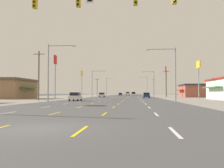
# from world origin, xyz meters

# --- Properties ---
(ground_plane) EXTENTS (572.00, 572.00, 0.00)m
(ground_plane) POSITION_xyz_m (0.00, 66.00, 0.00)
(ground_plane) COLOR #4C4C4F
(lot_apron_left) EXTENTS (28.00, 440.00, 0.01)m
(lot_apron_left) POSITION_xyz_m (-24.75, 66.00, 0.00)
(lot_apron_left) COLOR gray
(lot_apron_left) RESTS_ON ground
(lot_apron_right) EXTENTS (28.00, 440.00, 0.01)m
(lot_apron_right) POSITION_xyz_m (24.75, 66.00, 0.00)
(lot_apron_right) COLOR gray
(lot_apron_right) RESTS_ON ground
(lane_markings) EXTENTS (10.64, 227.60, 0.01)m
(lane_markings) POSITION_xyz_m (0.00, 104.50, 0.01)
(lane_markings) COLOR white
(lane_markings) RESTS_ON ground
(signal_span_wire) EXTENTS (26.50, 0.52, 9.90)m
(signal_span_wire) POSITION_xyz_m (0.39, 7.62, 5.78)
(signal_span_wire) COLOR brown
(signal_span_wire) RESTS_ON ground
(hatchback_far_left_nearest) EXTENTS (1.72, 3.90, 1.54)m
(hatchback_far_left_nearest) POSITION_xyz_m (-6.91, 33.85, 0.78)
(hatchback_far_left_nearest) COLOR white
(hatchback_far_left_nearest) RESTS_ON ground
(hatchback_far_right_near) EXTENTS (1.72, 3.90, 1.54)m
(hatchback_far_right_near) POSITION_xyz_m (7.16, 58.45, 0.78)
(hatchback_far_right_near) COLOR navy
(hatchback_far_right_near) RESTS_ON ground
(hatchback_far_left_mid) EXTENTS (1.72, 3.90, 1.54)m
(hatchback_far_left_mid) POSITION_xyz_m (-6.78, 69.19, 0.78)
(hatchback_far_left_mid) COLOR silver
(hatchback_far_left_mid) RESTS_ON ground
(hatchback_inner_right_midfar) EXTENTS (1.72, 3.90, 1.54)m
(hatchback_inner_right_midfar) POSITION_xyz_m (3.47, 101.41, 0.78)
(hatchback_inner_right_midfar) COLOR white
(hatchback_inner_right_midfar) RESTS_ON ground
(suv_inner_right_far) EXTENTS (1.98, 4.90, 1.98)m
(suv_inner_right_far) POSITION_xyz_m (3.37, 120.72, 1.03)
(suv_inner_right_far) COLOR black
(suv_inner_right_far) RESTS_ON ground
(hatchback_inner_left_farther) EXTENTS (1.72, 3.90, 1.54)m
(hatchback_inner_left_farther) POSITION_xyz_m (-3.63, 121.01, 0.78)
(hatchback_inner_left_farther) COLOR navy
(hatchback_inner_left_farther) RESTS_ON ground
(suv_center_turn_farthest) EXTENTS (1.98, 4.90, 1.98)m
(suv_center_turn_farthest) POSITION_xyz_m (0.21, 124.58, 1.03)
(suv_center_turn_farthest) COLOR white
(suv_center_turn_farthest) RESTS_ON ground
(storefront_left_row_1) EXTENTS (10.02, 13.39, 4.99)m
(storefront_left_row_1) POSITION_xyz_m (-27.04, 49.05, 2.53)
(storefront_left_row_1) COLOR #8C6B4C
(storefront_left_row_1) RESTS_ON ground
(storefront_right_row_2) EXTENTS (12.09, 12.41, 4.42)m
(storefront_right_row_2) POSITION_xyz_m (25.23, 75.65, 2.24)
(storefront_right_row_2) COLOR #A35642
(storefront_right_row_2) RESTS_ON ground
(pole_sign_left_row_1) EXTENTS (0.24, 1.64, 10.29)m
(pole_sign_left_row_1) POSITION_xyz_m (-14.67, 45.65, 7.56)
(pole_sign_left_row_1) COLOR gray
(pole_sign_left_row_1) RESTS_ON ground
(pole_sign_left_row_2) EXTENTS (0.24, 2.23, 9.47)m
(pole_sign_left_row_2) POSITION_xyz_m (-15.00, 76.03, 7.28)
(pole_sign_left_row_2) COLOR gray
(pole_sign_left_row_2) RESTS_ON ground
(pole_sign_right_row_1) EXTENTS (0.24, 2.77, 8.41)m
(pole_sign_right_row_1) POSITION_xyz_m (17.73, 44.44, 6.61)
(pole_sign_right_row_1) COLOR gray
(pole_sign_right_row_1) RESTS_ON ground
(pole_sign_right_row_2) EXTENTS (0.24, 2.16, 10.65)m
(pole_sign_right_row_2) POSITION_xyz_m (14.64, 75.66, 8.12)
(pole_sign_right_row_2) COLOR gray
(pole_sign_right_row_2) RESTS_ON ground
(streetlight_left_row_0) EXTENTS (4.68, 0.26, 9.37)m
(streetlight_left_row_0) POSITION_xyz_m (-9.63, 28.60, 5.51)
(streetlight_left_row_0) COLOR gray
(streetlight_left_row_0) RESTS_ON ground
(streetlight_right_row_0) EXTENTS (4.67, 0.26, 8.53)m
(streetlight_right_row_0) POSITION_xyz_m (9.59, 28.60, 5.07)
(streetlight_right_row_0) COLOR gray
(streetlight_right_row_0) RESTS_ON ground
(streetlight_left_row_1) EXTENTS (4.49, 0.26, 8.94)m
(streetlight_left_row_1) POSITION_xyz_m (-9.64, 69.79, 5.26)
(streetlight_left_row_1) COLOR gray
(streetlight_left_row_1) RESTS_ON ground
(streetlight_right_row_1) EXTENTS (3.79, 0.26, 8.60)m
(streetlight_right_row_1) POSITION_xyz_m (9.75, 69.79, 5.01)
(streetlight_right_row_1) COLOR gray
(streetlight_right_row_1) RESTS_ON ground
(streetlight_left_row_2) EXTENTS (3.43, 0.26, 8.99)m
(streetlight_left_row_2) POSITION_xyz_m (-9.82, 110.99, 5.17)
(streetlight_left_row_2) COLOR gray
(streetlight_left_row_2) RESTS_ON ground
(streetlight_right_row_2) EXTENTS (4.16, 0.26, 9.55)m
(streetlight_right_row_2) POSITION_xyz_m (9.72, 110.99, 5.54)
(streetlight_right_row_2) COLOR gray
(streetlight_right_row_2) RESTS_ON ground
(utility_pole_left_row_0) EXTENTS (2.20, 0.26, 9.53)m
(utility_pole_left_row_0) POSITION_xyz_m (-14.51, 35.44, 4.96)
(utility_pole_left_row_0) COLOR brown
(utility_pole_left_row_0) RESTS_ON ground
(utility_pole_right_row_1) EXTENTS (2.20, 0.26, 9.47)m
(utility_pole_right_row_1) POSITION_xyz_m (14.78, 75.02, 4.93)
(utility_pole_right_row_1) COLOR brown
(utility_pole_right_row_1) RESTS_ON ground
(utility_pole_left_row_2) EXTENTS (2.20, 0.26, 8.46)m
(utility_pole_left_row_2) POSITION_xyz_m (-13.96, 105.71, 4.42)
(utility_pole_left_row_2) COLOR brown
(utility_pole_left_row_2) RESTS_ON ground
(utility_pole_right_row_3) EXTENTS (2.20, 0.26, 9.90)m
(utility_pole_right_row_3) POSITION_xyz_m (15.07, 133.11, 5.15)
(utility_pole_right_row_3) COLOR brown
(utility_pole_right_row_3) RESTS_ON ground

